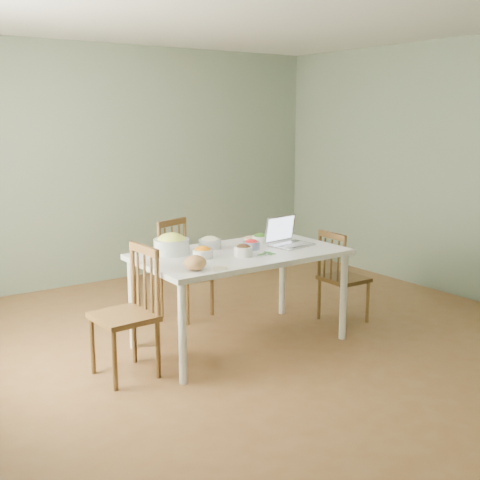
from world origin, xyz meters
TOP-DOWN VIEW (x-y plane):
  - floor at (0.00, 0.00)m, footprint 5.00×5.00m
  - ceiling at (0.00, 0.00)m, footprint 5.00×5.00m
  - wall_back at (0.00, 2.50)m, footprint 5.00×0.00m
  - wall_right at (2.50, 0.00)m, footprint 0.00×5.00m
  - dining_table at (-0.23, -0.07)m, footprint 1.71×0.96m
  - chair_far at (-0.24, 0.80)m, footprint 0.51×0.50m
  - chair_left at (-1.31, -0.13)m, footprint 0.43×0.45m
  - chair_right at (0.91, -0.15)m, footprint 0.37×0.39m
  - bread_boule at (-0.84, -0.38)m, footprint 0.18×0.18m
  - butter_stick at (-0.69, -0.49)m, footprint 0.10×0.07m
  - bowl_squash at (-0.73, 0.18)m, footprint 0.37×0.37m
  - bowl_carrot at (-0.60, -0.09)m, footprint 0.20×0.20m
  - bowl_onion at (-0.37, 0.17)m, footprint 0.21×0.21m
  - bowl_mushroom at (-0.29, -0.21)m, footprint 0.18×0.18m
  - bowl_redpep at (-0.09, -0.05)m, footprint 0.15×0.15m
  - bowl_broccoli at (0.12, 0.12)m, footprint 0.17×0.17m
  - flatbread at (0.18, 0.29)m, footprint 0.19×0.19m
  - basil_bunch at (-0.11, -0.26)m, footprint 0.19×0.19m
  - laptop at (0.28, -0.14)m, footprint 0.40×0.34m

SIDE VIEW (x-z plane):
  - floor at x=0.00m, z-range 0.00..0.00m
  - dining_table at x=-0.23m, z-range 0.00..0.80m
  - chair_right at x=0.91m, z-range 0.00..0.87m
  - chair_far at x=-0.24m, z-range 0.00..0.93m
  - chair_left at x=-1.31m, z-range 0.00..0.97m
  - flatbread at x=0.18m, z-range 0.80..0.82m
  - basil_bunch at x=-0.11m, z-range 0.80..0.82m
  - butter_stick at x=-0.69m, z-range 0.80..0.83m
  - bowl_broccoli at x=0.12m, z-range 0.80..0.88m
  - bowl_redpep at x=-0.09m, z-range 0.80..0.88m
  - bowl_carrot at x=-0.60m, z-range 0.80..0.89m
  - bowl_mushroom at x=-0.29m, z-range 0.80..0.90m
  - bowl_onion at x=-0.37m, z-range 0.80..0.90m
  - bread_boule at x=-0.84m, z-range 0.80..0.91m
  - bowl_squash at x=-0.73m, z-range 0.80..0.97m
  - laptop at x=0.28m, z-range 0.80..1.05m
  - wall_back at x=0.00m, z-range 0.00..2.70m
  - wall_right at x=2.50m, z-range 0.00..2.70m
  - ceiling at x=0.00m, z-range 2.70..2.70m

